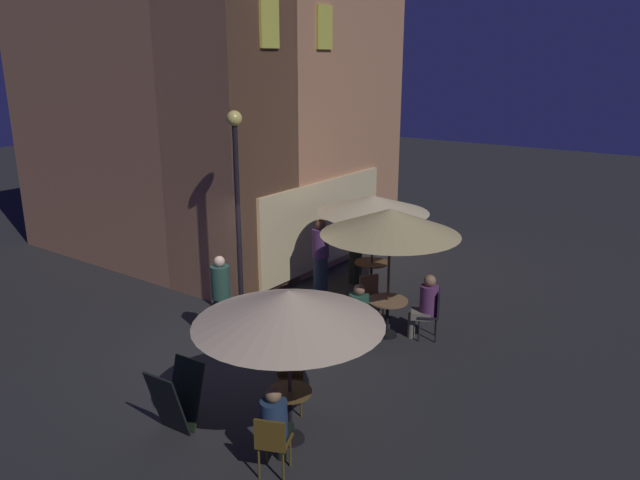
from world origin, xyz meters
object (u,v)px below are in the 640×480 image
Objects in this scene: cafe_chair_3 at (355,322)px; patron_seated_2 at (426,303)px; menu_sandwich_board at (176,398)px; cafe_chair_4 at (433,310)px; street_lamp_near_corner at (237,191)px; patron_standing_5 at (356,248)px; cafe_table_1 at (387,309)px; cafe_chair_1 at (290,374)px; cafe_table_0 at (290,408)px; cafe_chair_0 at (272,440)px; cafe_chair_2 at (371,294)px; patron_seated_0 at (275,423)px; cafe_table_2 at (371,270)px; patron_standing_3 at (321,260)px; patron_seated_1 at (361,311)px; patio_umbrella_0 at (288,308)px; patio_umbrella_1 at (390,222)px; patio_umbrella_2 at (373,204)px; patron_standing_4 at (221,301)px.

cafe_chair_3 is 0.68× the size of patron_seated_2.
menu_sandwich_board is 0.99× the size of cafe_chair_4.
patron_seated_2 is (1.66, -3.16, -2.03)m from street_lamp_near_corner.
patron_standing_5 is at bearing -59.71° from patron_seated_2.
cafe_table_1 is 3.09m from cafe_chair_1.
patron_seated_2 reaches higher than cafe_table_0.
cafe_chair_2 is at bearing -5.18° from cafe_chair_0.
street_lamp_near_corner is 3.42× the size of patron_seated_0.
cafe_table_2 is 1.25m from patron_standing_3.
patron_seated_2 reaches higher than patron_seated_1.
patio_umbrella_1 reaches higher than patio_umbrella_0.
cafe_table_1 is at bearing 90.00° from patio_umbrella_1.
menu_sandwich_board is 6.18m from cafe_table_2.
menu_sandwich_board reaches higher than cafe_table_1.
patron_seated_0 is at bearing -159.57° from patio_umbrella_2.
patron_standing_4 is (-2.49, 3.06, 0.28)m from cafe_chair_4.
cafe_chair_0 is (-6.15, -2.30, -1.55)m from patio_umbrella_2.
cafe_table_0 is 5.97m from patio_umbrella_2.
patron_seated_2 reaches higher than cafe_chair_0.
menu_sandwich_board is 4.55m from cafe_table_1.
cafe_chair_0 is 0.91× the size of cafe_chair_1.
cafe_chair_2 is 0.52× the size of patron_standing_3.
patron_standing_4 is (-1.29, 2.10, 0.35)m from cafe_chair_3.
patron_seated_0 is at bearing 66.21° from patron_seated_2.
street_lamp_near_corner is 2.31× the size of patron_standing_3.
patio_umbrella_0 reaches higher than patron_standing_3.
menu_sandwich_board is 1.12× the size of cafe_chair_3.
patron_standing_5 reaches higher than patron_standing_4.
patio_umbrella_2 is 1.99× the size of patron_seated_0.
cafe_table_1 is 0.42× the size of patron_standing_3.
cafe_chair_1 is (1.38, 0.82, 0.04)m from cafe_chair_0.
cafe_table_1 is 0.72m from patron_seated_1.
patron_standing_3 is 1.06× the size of patron_standing_4.
patron_standing_5 is (2.10, 2.08, -1.39)m from patio_umbrella_1.
patron_seated_0 is 0.96× the size of patron_seated_2.
cafe_table_1 is 2.26m from patron_standing_3.
cafe_table_1 is at bearing -11.22° from cafe_chair_0.
cafe_chair_0 reaches higher than cafe_table_2.
cafe_table_0 is 0.44× the size of patron_standing_4.
street_lamp_near_corner reaches higher than patron_seated_1.
patio_umbrella_0 is 5.76m from patio_umbrella_2.
patron_seated_0 is at bearing -168.78° from cafe_table_1.
patron_seated_2 is 0.70× the size of patron_standing_3.
menu_sandwich_board reaches higher than cafe_table_0.
cafe_table_0 is 0.30× the size of patio_umbrella_0.
menu_sandwich_board is 1.26× the size of cafe_table_1.
patron_standing_5 is at bearing 6.65° from menu_sandwich_board.
cafe_chair_1 is (-1.74, -2.62, -2.19)m from street_lamp_near_corner.
cafe_chair_1 is (0.63, 0.50, 0.07)m from cafe_table_0.
patio_umbrella_0 reaches higher than cafe_table_0.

